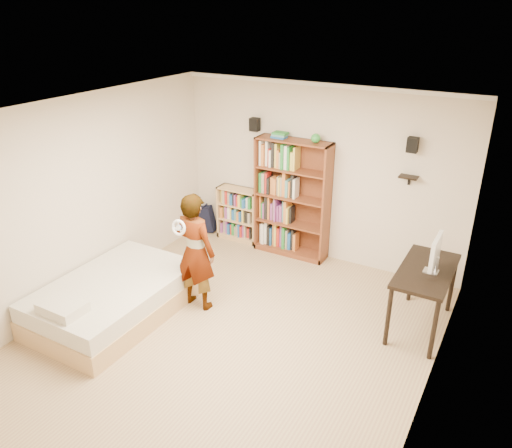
{
  "coord_description": "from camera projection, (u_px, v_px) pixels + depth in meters",
  "views": [
    {
      "loc": [
        2.72,
        -4.21,
        3.74
      ],
      "look_at": [
        -0.01,
        0.6,
        1.26
      ],
      "focal_mm": 35.0,
      "sensor_mm": 36.0,
      "label": 1
    }
  ],
  "objects": [
    {
      "name": "ground",
      "position": [
        232.0,
        335.0,
        6.09
      ],
      "size": [
        4.5,
        5.0,
        0.01
      ],
      "primitive_type": "cube",
      "color": "tan",
      "rests_on": "ground"
    },
    {
      "name": "room_shell",
      "position": [
        229.0,
        201.0,
        5.37
      ],
      "size": [
        4.52,
        5.02,
        2.71
      ],
      "color": "beige",
      "rests_on": "ground"
    },
    {
      "name": "crown_molding",
      "position": [
        227.0,
        117.0,
        5.0
      ],
      "size": [
        4.5,
        5.0,
        0.06
      ],
      "color": "silver",
      "rests_on": "room_shell"
    },
    {
      "name": "speaker_left",
      "position": [
        255.0,
        124.0,
        7.65
      ],
      "size": [
        0.14,
        0.12,
        0.2
      ],
      "primitive_type": "cube",
      "color": "black",
      "rests_on": "room_shell"
    },
    {
      "name": "speaker_right",
      "position": [
        413.0,
        145.0,
        6.57
      ],
      "size": [
        0.14,
        0.12,
        0.2
      ],
      "primitive_type": "cube",
      "color": "black",
      "rests_on": "room_shell"
    },
    {
      "name": "wall_shelf",
      "position": [
        409.0,
        177.0,
        6.77
      ],
      "size": [
        0.25,
        0.16,
        0.02
      ],
      "primitive_type": "cube",
      "color": "black",
      "rests_on": "room_shell"
    },
    {
      "name": "tall_bookshelf",
      "position": [
        292.0,
        199.0,
        7.72
      ],
      "size": [
        1.18,
        0.34,
        1.86
      ],
      "primitive_type": null,
      "color": "brown",
      "rests_on": "ground"
    },
    {
      "name": "low_bookshelf",
      "position": [
        239.0,
        214.0,
        8.39
      ],
      "size": [
        0.73,
        0.27,
        0.91
      ],
      "primitive_type": null,
      "color": "tan",
      "rests_on": "ground"
    },
    {
      "name": "computer_desk",
      "position": [
        422.0,
        298.0,
        6.1
      ],
      "size": [
        0.6,
        1.2,
        0.82
      ],
      "primitive_type": null,
      "color": "black",
      "rests_on": "ground"
    },
    {
      "name": "imac",
      "position": [
        433.0,
        255.0,
        5.78
      ],
      "size": [
        0.11,
        0.46,
        0.46
      ],
      "primitive_type": null,
      "rotation": [
        0.0,
        0.0,
        -0.05
      ],
      "color": "silver",
      "rests_on": "computer_desk"
    },
    {
      "name": "daybed",
      "position": [
        114.0,
        294.0,
        6.39
      ],
      "size": [
        1.34,
        2.06,
        0.61
      ],
      "primitive_type": null,
      "color": "silver",
      "rests_on": "ground"
    },
    {
      "name": "person",
      "position": [
        195.0,
        252.0,
        6.39
      ],
      "size": [
        0.59,
        0.39,
        1.59
      ],
      "primitive_type": "imported",
      "rotation": [
        0.0,
        0.0,
        3.12
      ],
      "color": "black",
      "rests_on": "ground"
    },
    {
      "name": "wii_wheel",
      "position": [
        179.0,
        228.0,
        5.97
      ],
      "size": [
        0.2,
        0.08,
        0.2
      ],
      "primitive_type": "torus",
      "rotation": [
        1.36,
        0.0,
        0.0
      ],
      "color": "silver",
      "rests_on": "person"
    },
    {
      "name": "navy_bag",
      "position": [
        205.0,
        219.0,
        8.77
      ],
      "size": [
        0.38,
        0.28,
        0.47
      ],
      "primitive_type": null,
      "rotation": [
        0.0,
        0.0,
        0.16
      ],
      "color": "black",
      "rests_on": "ground"
    }
  ]
}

